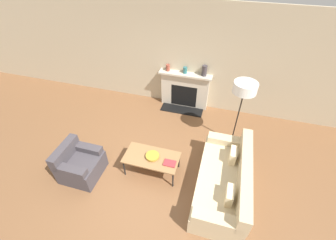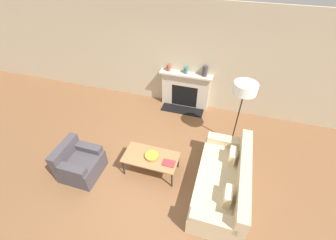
{
  "view_description": "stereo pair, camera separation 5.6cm",
  "coord_description": "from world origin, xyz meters",
  "views": [
    {
      "loc": [
        1.28,
        -2.56,
        4.07
      ],
      "look_at": [
        0.1,
        1.54,
        0.45
      ],
      "focal_mm": 24.0,
      "sensor_mm": 36.0,
      "label": 1
    },
    {
      "loc": [
        1.33,
        -2.54,
        4.07
      ],
      "look_at": [
        0.1,
        1.54,
        0.45
      ],
      "focal_mm": 24.0,
      "sensor_mm": 36.0,
      "label": 2
    }
  ],
  "objects": [
    {
      "name": "mantel_vase_center_right",
      "position": [
        0.72,
        2.88,
        1.21
      ],
      "size": [
        0.14,
        0.14,
        0.29
      ],
      "color": "#3D383D",
      "rests_on": "fireplace"
    },
    {
      "name": "coffee_table",
      "position": [
        0.1,
        0.29,
        0.42
      ],
      "size": [
        1.15,
        0.6,
        0.46
      ],
      "color": "olive",
      "rests_on": "ground_plane"
    },
    {
      "name": "wall_back",
      "position": [
        0.0,
        3.01,
        1.45
      ],
      "size": [
        18.0,
        0.06,
        2.9
      ],
      "color": "#BCAD8E",
      "rests_on": "ground_plane"
    },
    {
      "name": "fireplace",
      "position": [
        0.22,
        2.87,
        0.52
      ],
      "size": [
        1.48,
        0.59,
        1.07
      ],
      "color": "beige",
      "rests_on": "ground_plane"
    },
    {
      "name": "floor_lamp",
      "position": [
        1.72,
        1.7,
        1.49
      ],
      "size": [
        0.5,
        0.5,
        1.69
      ],
      "color": "black",
      "rests_on": "ground_plane"
    },
    {
      "name": "ground_plane",
      "position": [
        0.0,
        0.0,
        0.0
      ],
      "size": [
        18.0,
        18.0,
        0.0
      ],
      "primitive_type": "plane",
      "color": "brown"
    },
    {
      "name": "armchair_near",
      "position": [
        -1.34,
        -0.19,
        0.29
      ],
      "size": [
        0.78,
        0.78,
        0.75
      ],
      "rotation": [
        0.0,
        0.0,
        1.57
      ],
      "color": "#423D42",
      "rests_on": "ground_plane"
    },
    {
      "name": "bowl",
      "position": [
        0.13,
        0.29,
        0.49
      ],
      "size": [
        0.28,
        0.28,
        0.06
      ],
      "color": "#BC8E2D",
      "rests_on": "coffee_table"
    },
    {
      "name": "mantel_vase_left",
      "position": [
        -0.29,
        2.88,
        1.16
      ],
      "size": [
        0.11,
        0.11,
        0.18
      ],
      "color": "brown",
      "rests_on": "fireplace"
    },
    {
      "name": "book",
      "position": [
        0.51,
        0.23,
        0.47
      ],
      "size": [
        0.25,
        0.17,
        0.02
      ],
      "rotation": [
        0.0,
        0.0,
        -0.0
      ],
      "color": "#9E2D33",
      "rests_on": "coffee_table"
    },
    {
      "name": "couch",
      "position": [
        1.64,
        0.23,
        0.3
      ],
      "size": [
        0.93,
        2.08,
        0.84
      ],
      "rotation": [
        0.0,
        0.0,
        -1.57
      ],
      "color": "#CCB78E",
      "rests_on": "ground_plane"
    },
    {
      "name": "mantel_vase_center_left",
      "position": [
        0.2,
        2.88,
        1.15
      ],
      "size": [
        0.11,
        0.11,
        0.17
      ],
      "color": "#28666B",
      "rests_on": "fireplace"
    }
  ]
}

